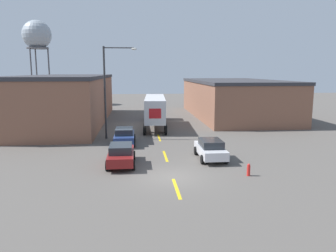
{
  "coord_description": "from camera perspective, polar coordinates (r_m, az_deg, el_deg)",
  "views": [
    {
      "loc": [
        -2.26,
        -20.38,
        6.79
      ],
      "look_at": [
        0.63,
        9.65,
        1.75
      ],
      "focal_mm": 35.0,
      "sensor_mm": 36.0,
      "label": 1
    }
  ],
  "objects": [
    {
      "name": "semi_truck",
      "position": [
        40.93,
        -2.29,
        3.14
      ],
      "size": [
        3.28,
        13.75,
        3.74
      ],
      "rotation": [
        0.0,
        0.0,
        -0.05
      ],
      "color": "navy",
      "rests_on": "ground_plane"
    },
    {
      "name": "warehouse_left",
      "position": [
        45.73,
        -17.3,
        4.49
      ],
      "size": [
        10.24,
        27.85,
        6.29
      ],
      "color": "brown",
      "rests_on": "ground_plane"
    },
    {
      "name": "street_lamp",
      "position": [
        33.35,
        -10.3,
        6.88
      ],
      "size": [
        3.35,
        0.32,
        9.23
      ],
      "color": "#2D2D30",
      "rests_on": "ground_plane"
    },
    {
      "name": "road_centerline",
      "position": [
        26.67,
        -0.46,
        -5.26
      ],
      "size": [
        0.2,
        18.37,
        0.01
      ],
      "color": "gold",
      "rests_on": "ground_plane"
    },
    {
      "name": "parked_car_right_near",
      "position": [
        25.87,
        7.42,
        -3.96
      ],
      "size": [
        2.03,
        4.44,
        1.56
      ],
      "color": "silver",
      "rests_on": "ground_plane"
    },
    {
      "name": "warehouse_right",
      "position": [
        50.73,
        11.36,
        4.76
      ],
      "size": [
        11.89,
        24.51,
        5.54
      ],
      "color": "brown",
      "rests_on": "ground_plane"
    },
    {
      "name": "ground_plane",
      "position": [
        21.6,
        0.79,
        -8.84
      ],
      "size": [
        160.0,
        160.0,
        0.0
      ],
      "primitive_type": "plane",
      "color": "#56514C"
    },
    {
      "name": "parked_car_left_far",
      "position": [
        31.07,
        -7.6,
        -1.69
      ],
      "size": [
        2.03,
        4.44,
        1.56
      ],
      "color": "navy",
      "rests_on": "ground_plane"
    },
    {
      "name": "parked_car_left_near",
      "position": [
        24.26,
        -8.18,
        -4.88
      ],
      "size": [
        2.03,
        4.44,
        1.56
      ],
      "color": "maroon",
      "rests_on": "ground_plane"
    },
    {
      "name": "fire_hydrant",
      "position": [
        22.33,
        13.85,
        -7.41
      ],
      "size": [
        0.22,
        0.22,
        0.82
      ],
      "color": "red",
      "rests_on": "ground_plane"
    },
    {
      "name": "water_tower",
      "position": [
        73.26,
        -21.88,
        14.4
      ],
      "size": [
        5.73,
        5.73,
        16.95
      ],
      "color": "#47474C",
      "rests_on": "ground_plane"
    }
  ]
}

